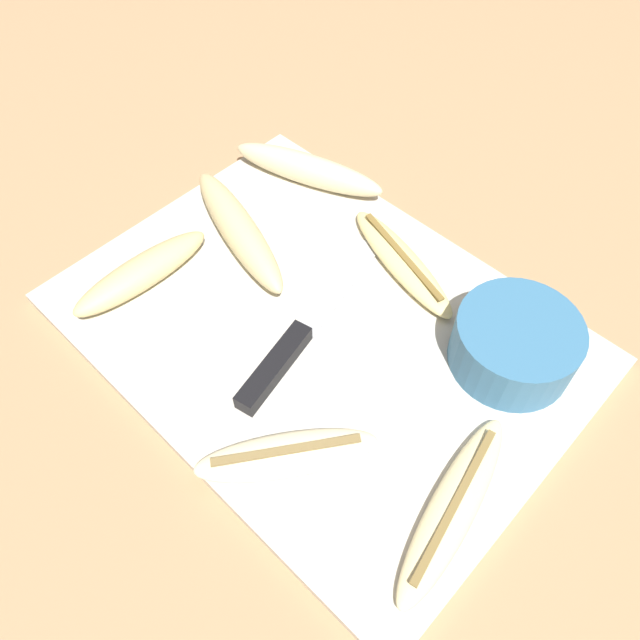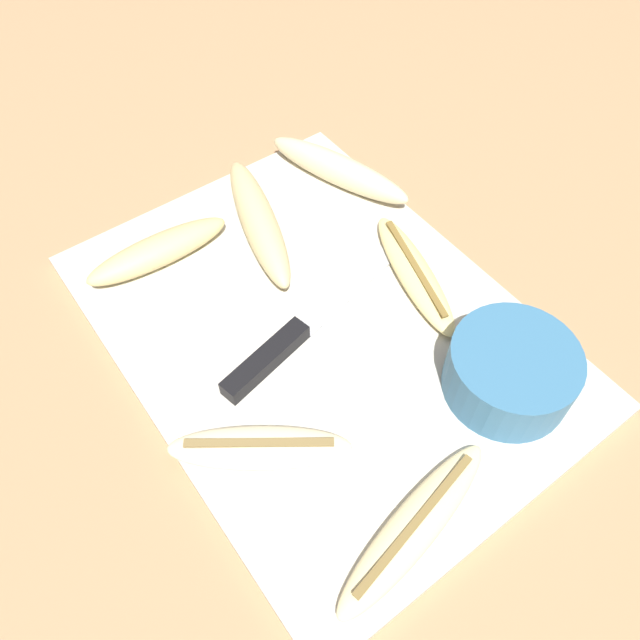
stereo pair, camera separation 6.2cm
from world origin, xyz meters
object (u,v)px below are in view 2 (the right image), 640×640
Objects in this scene: knife at (286,342)px; banana_soft_right at (414,526)px; prep_bowl at (511,371)px; banana_cream_curved at (338,170)px; banana_golden_short at (414,273)px; banana_bright_far at (260,448)px; banana_mellow_near at (259,221)px; banana_spotted_left at (158,251)px.

knife is 0.21m from banana_soft_right.
knife is 0.21m from prep_bowl.
banana_cream_curved is 0.33m from prep_bowl.
banana_golden_short is 0.93× the size of banana_soft_right.
banana_bright_far is 0.81× the size of banana_cream_curved.
banana_golden_short is 0.27m from banana_soft_right.
banana_cream_curved is 0.43m from banana_soft_right.
knife is 1.67× the size of banana_bright_far.
knife is 1.25× the size of banana_mellow_near.
knife is at bearing -138.86° from prep_bowl.
banana_mellow_near is at bearing -166.27° from prep_bowl.
banana_spotted_left is at bearing -132.00° from banana_golden_short.
banana_cream_curved is (-0.24, 0.27, 0.01)m from banana_bright_far.
banana_bright_far is at bearing -33.00° from banana_mellow_near.
knife is at bearing 14.74° from banana_spotted_left.
banana_golden_short is at bearing 106.16° from banana_bright_far.
knife is 1.35× the size of banana_cream_curved.
banana_golden_short is 0.18m from banana_mellow_near.
prep_bowl is (0.32, -0.05, 0.01)m from banana_cream_curved.
banana_soft_right is at bearing 4.02° from banana_spotted_left.
banana_bright_far is 0.26m from banana_spotted_left.
banana_soft_right is 1.62× the size of prep_bowl.
banana_bright_far is 0.95× the size of banana_spotted_left.
banana_golden_short is at bearing 31.19° from banana_mellow_near.
banana_soft_right is 0.37m from banana_mellow_near.
prep_bowl reaches higher than banana_soft_right.
banana_mellow_near is (0.03, 0.11, 0.00)m from banana_spotted_left.
banana_spotted_left is at bearing -177.36° from knife.
knife is 1.36× the size of banana_soft_right.
banana_soft_right is 0.39m from banana_spotted_left.
banana_golden_short reaches higher than banana_soft_right.
banana_bright_far is at bearing -48.33° from banana_cream_curved.
banana_soft_right is 0.92× the size of banana_mellow_near.
prep_bowl reaches higher than banana_golden_short.
knife is 0.16m from banana_mellow_near.
banana_spotted_left is (-0.01, -0.23, -0.00)m from banana_cream_curved.
banana_bright_far is 0.88× the size of banana_golden_short.
banana_spotted_left is 0.79× the size of banana_mellow_near.
prep_bowl is at bearing 29.03° from knife.
prep_bowl reaches higher than knife.
prep_bowl is at bearing -7.38° from banana_golden_short.
banana_mellow_near is at bearing -83.29° from banana_cream_curved.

